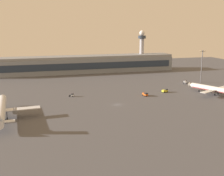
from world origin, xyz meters
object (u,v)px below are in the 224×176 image
object	(u,v)px
baggage_tractor	(165,91)
control_tower	(142,47)
maintenance_van	(145,94)
fuel_truck	(185,82)
airplane_near_gate	(1,110)
pushback_tug	(72,95)
apron_light_west	(202,64)
airplane_mid_apron	(214,89)

from	to	relation	value
baggage_tractor	control_tower	bearing A→B (deg)	150.08
maintenance_van	fuel_truck	distance (m)	54.85
airplane_near_gate	baggage_tractor	bearing A→B (deg)	12.29
pushback_tug	airplane_near_gate	bearing A→B (deg)	-25.83
control_tower	pushback_tug	size ratio (longest dim) A/B	11.46
baggage_tractor	maintenance_van	bearing A→B (deg)	-88.18
maintenance_van	baggage_tractor	world-z (taller)	same
control_tower	fuel_truck	world-z (taller)	control_tower
control_tower	airplane_near_gate	world-z (taller)	control_tower
airplane_near_gate	apron_light_west	bearing A→B (deg)	15.91
baggage_tractor	apron_light_west	distance (m)	50.04
control_tower	maintenance_van	size ratio (longest dim) A/B	9.14
fuel_truck	airplane_mid_apron	bearing A→B (deg)	-62.65
airplane_near_gate	fuel_truck	size ratio (longest dim) A/B	7.25
control_tower	apron_light_west	distance (m)	82.93
airplane_near_gate	apron_light_west	world-z (taller)	apron_light_west
control_tower	apron_light_west	world-z (taller)	control_tower
airplane_mid_apron	apron_light_west	bearing A→B (deg)	44.41
airplane_near_gate	airplane_mid_apron	xyz separation A→B (m)	(130.46, 14.96, -0.90)
control_tower	fuel_truck	size ratio (longest dim) A/B	6.19
control_tower	baggage_tractor	size ratio (longest dim) A/B	8.92
pushback_tug	fuel_truck	bearing A→B (deg)	123.67
maintenance_van	fuel_truck	xyz separation A→B (m)	(46.23, 29.52, 0.19)
airplane_near_gate	airplane_mid_apron	bearing A→B (deg)	2.61
control_tower	apron_light_west	xyz separation A→B (m)	(19.40, -80.18, -8.47)
pushback_tug	apron_light_west	size ratio (longest dim) A/B	0.14
maintenance_van	apron_light_west	xyz separation A→B (m)	(59.55, 28.34, 13.65)
maintenance_van	pushback_tug	distance (m)	47.32
airplane_mid_apron	fuel_truck	size ratio (longest dim) A/B	5.49
control_tower	baggage_tractor	bearing A→B (deg)	-102.71
airplane_near_gate	fuel_truck	world-z (taller)	airplane_near_gate
airplane_mid_apron	maintenance_van	world-z (taller)	airplane_mid_apron
control_tower	airplane_mid_apron	world-z (taller)	control_tower
pushback_tug	baggage_tractor	xyz separation A→B (m)	(62.99, -5.23, 0.11)
airplane_near_gate	pushback_tug	world-z (taller)	airplane_near_gate
baggage_tractor	apron_light_west	size ratio (longest dim) A/B	0.17
fuel_truck	apron_light_west	size ratio (longest dim) A/B	0.25
control_tower	maintenance_van	xyz separation A→B (m)	(-40.15, -108.53, -22.12)
pushback_tug	apron_light_west	bearing A→B (deg)	121.65
airplane_near_gate	maintenance_van	bearing A→B (deg)	11.72
apron_light_west	pushback_tug	bearing A→B (deg)	-170.72
control_tower	airplane_mid_apron	size ratio (longest dim) A/B	1.13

